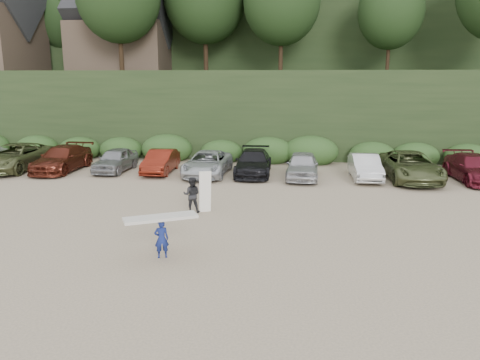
# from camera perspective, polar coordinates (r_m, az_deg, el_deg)

# --- Properties ---
(ground) EXTENTS (120.00, 120.00, 0.00)m
(ground) POSITION_cam_1_polar(r_m,az_deg,el_deg) (17.50, -4.25, -6.20)
(ground) COLOR tan
(ground) RESTS_ON ground
(hillside_backdrop) EXTENTS (90.00, 41.50, 28.00)m
(hillside_backdrop) POSITION_cam_1_polar(r_m,az_deg,el_deg) (52.57, 3.53, 18.65)
(hillside_backdrop) COLOR black
(hillside_backdrop) RESTS_ON ground
(parked_cars) EXTENTS (39.45, 5.95, 1.65)m
(parked_cars) POSITION_cam_1_polar(r_m,az_deg,el_deg) (26.89, -0.41, 2.12)
(parked_cars) COLOR #A6A6AA
(parked_cars) RESTS_ON ground
(child_surfer) EXTENTS (2.30, 1.62, 1.36)m
(child_surfer) POSITION_cam_1_polar(r_m,az_deg,el_deg) (14.89, -9.59, -5.98)
(child_surfer) COLOR navy
(child_surfer) RESTS_ON ground
(adult_surfer) EXTENTS (1.23, 0.63, 1.78)m
(adult_surfer) POSITION_cam_1_polar(r_m,az_deg,el_deg) (19.70, -5.75, -1.76)
(adult_surfer) COLOR black
(adult_surfer) RESTS_ON ground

